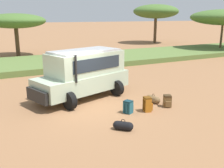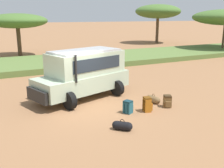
{
  "view_description": "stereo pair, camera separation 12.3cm",
  "coord_description": "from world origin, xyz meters",
  "px_view_note": "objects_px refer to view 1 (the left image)",
  "views": [
    {
      "loc": [
        -4.23,
        -10.61,
        4.09
      ],
      "look_at": [
        1.2,
        -0.1,
        1.0
      ],
      "focal_mm": 42.0,
      "sensor_mm": 36.0,
      "label": 1
    },
    {
      "loc": [
        -4.12,
        -10.67,
        4.09
      ],
      "look_at": [
        1.2,
        -0.1,
        1.0
      ],
      "focal_mm": 42.0,
      "sensor_mm": 36.0,
      "label": 2
    }
  ],
  "objects_px": {
    "safari_vehicle": "(84,73)",
    "acacia_tree_left_mid": "(15,21)",
    "backpack_beside_front_wheel": "(147,104)",
    "duffel_bag_low_black_case": "(153,99)",
    "backpack_cluster_center": "(128,107)",
    "duffel_bag_soft_canvas": "(123,126)",
    "acacia_tree_centre_back": "(156,12)",
    "acacia_tree_right_mid": "(223,17)",
    "backpack_near_rear_wheel": "(167,101)"
  },
  "relations": [
    {
      "from": "backpack_near_rear_wheel",
      "to": "safari_vehicle",
      "type": "bearing_deg",
      "value": 132.37
    },
    {
      "from": "backpack_cluster_center",
      "to": "acacia_tree_right_mid",
      "type": "relative_size",
      "value": 0.08
    },
    {
      "from": "safari_vehicle",
      "to": "duffel_bag_soft_canvas",
      "type": "relative_size",
      "value": 8.47
    },
    {
      "from": "backpack_beside_front_wheel",
      "to": "duffel_bag_low_black_case",
      "type": "bearing_deg",
      "value": 42.59
    },
    {
      "from": "backpack_beside_front_wheel",
      "to": "duffel_bag_soft_canvas",
      "type": "bearing_deg",
      "value": -147.92
    },
    {
      "from": "safari_vehicle",
      "to": "acacia_tree_centre_back",
      "type": "relative_size",
      "value": 0.79
    },
    {
      "from": "backpack_near_rear_wheel",
      "to": "acacia_tree_right_mid",
      "type": "height_order",
      "value": "acacia_tree_right_mid"
    },
    {
      "from": "backpack_beside_front_wheel",
      "to": "acacia_tree_centre_back",
      "type": "relative_size",
      "value": 0.1
    },
    {
      "from": "backpack_cluster_center",
      "to": "acacia_tree_left_mid",
      "type": "xyz_separation_m",
      "value": [
        -1.78,
        19.2,
        3.3
      ]
    },
    {
      "from": "backpack_beside_front_wheel",
      "to": "acacia_tree_centre_back",
      "type": "height_order",
      "value": "acacia_tree_centre_back"
    },
    {
      "from": "backpack_cluster_center",
      "to": "acacia_tree_centre_back",
      "type": "xyz_separation_m",
      "value": [
        19.14,
        24.14,
        4.43
      ]
    },
    {
      "from": "backpack_beside_front_wheel",
      "to": "backpack_near_rear_wheel",
      "type": "height_order",
      "value": "backpack_beside_front_wheel"
    },
    {
      "from": "backpack_cluster_center",
      "to": "acacia_tree_right_mid",
      "type": "xyz_separation_m",
      "value": [
        19.99,
        12.43,
        3.64
      ]
    },
    {
      "from": "safari_vehicle",
      "to": "acacia_tree_right_mid",
      "type": "relative_size",
      "value": 0.73
    },
    {
      "from": "safari_vehicle",
      "to": "duffel_bag_low_black_case",
      "type": "relative_size",
      "value": 6.57
    },
    {
      "from": "duffel_bag_low_black_case",
      "to": "acacia_tree_centre_back",
      "type": "xyz_separation_m",
      "value": [
        17.33,
        23.46,
        4.53
      ]
    },
    {
      "from": "safari_vehicle",
      "to": "duffel_bag_low_black_case",
      "type": "xyz_separation_m",
      "value": [
        2.66,
        -2.33,
        -1.13
      ]
    },
    {
      "from": "duffel_bag_low_black_case",
      "to": "acacia_tree_right_mid",
      "type": "relative_size",
      "value": 0.11
    },
    {
      "from": "duffel_bag_soft_canvas",
      "to": "acacia_tree_centre_back",
      "type": "height_order",
      "value": "acacia_tree_centre_back"
    },
    {
      "from": "backpack_cluster_center",
      "to": "acacia_tree_right_mid",
      "type": "distance_m",
      "value": 23.82
    },
    {
      "from": "duffel_bag_soft_canvas",
      "to": "acacia_tree_centre_back",
      "type": "distance_m",
      "value": 32.88
    },
    {
      "from": "backpack_cluster_center",
      "to": "backpack_near_rear_wheel",
      "type": "bearing_deg",
      "value": -3.92
    },
    {
      "from": "acacia_tree_left_mid",
      "to": "acacia_tree_centre_back",
      "type": "height_order",
      "value": "acacia_tree_centre_back"
    },
    {
      "from": "backpack_beside_front_wheel",
      "to": "acacia_tree_right_mid",
      "type": "height_order",
      "value": "acacia_tree_right_mid"
    },
    {
      "from": "acacia_tree_centre_back",
      "to": "safari_vehicle",
      "type": "bearing_deg",
      "value": -133.41
    },
    {
      "from": "backpack_near_rear_wheel",
      "to": "acacia_tree_left_mid",
      "type": "xyz_separation_m",
      "value": [
        -3.79,
        19.34,
        3.3
      ]
    },
    {
      "from": "backpack_cluster_center",
      "to": "duffel_bag_low_black_case",
      "type": "bearing_deg",
      "value": 20.36
    },
    {
      "from": "backpack_cluster_center",
      "to": "acacia_tree_centre_back",
      "type": "relative_size",
      "value": 0.08
    },
    {
      "from": "duffel_bag_low_black_case",
      "to": "backpack_beside_front_wheel",
      "type": "bearing_deg",
      "value": -137.41
    },
    {
      "from": "acacia_tree_centre_back",
      "to": "acacia_tree_left_mid",
      "type": "bearing_deg",
      "value": -166.72
    },
    {
      "from": "duffel_bag_soft_canvas",
      "to": "acacia_tree_left_mid",
      "type": "height_order",
      "value": "acacia_tree_left_mid"
    },
    {
      "from": "acacia_tree_centre_back",
      "to": "acacia_tree_right_mid",
      "type": "relative_size",
      "value": 0.93
    },
    {
      "from": "duffel_bag_soft_canvas",
      "to": "acacia_tree_left_mid",
      "type": "distance_m",
      "value": 20.9
    },
    {
      "from": "acacia_tree_centre_back",
      "to": "acacia_tree_right_mid",
      "type": "xyz_separation_m",
      "value": [
        0.86,
        -11.71,
        -0.78
      ]
    },
    {
      "from": "safari_vehicle",
      "to": "backpack_cluster_center",
      "type": "xyz_separation_m",
      "value": [
        0.85,
        -3.0,
        -1.02
      ]
    },
    {
      "from": "duffel_bag_soft_canvas",
      "to": "acacia_tree_right_mid",
      "type": "distance_m",
      "value": 25.48
    },
    {
      "from": "backpack_cluster_center",
      "to": "acacia_tree_left_mid",
      "type": "bearing_deg",
      "value": 95.29
    },
    {
      "from": "duffel_bag_low_black_case",
      "to": "acacia_tree_right_mid",
      "type": "bearing_deg",
      "value": 32.89
    },
    {
      "from": "safari_vehicle",
      "to": "acacia_tree_left_mid",
      "type": "height_order",
      "value": "acacia_tree_left_mid"
    },
    {
      "from": "acacia_tree_left_mid",
      "to": "acacia_tree_right_mid",
      "type": "bearing_deg",
      "value": -17.28
    },
    {
      "from": "backpack_cluster_center",
      "to": "duffel_bag_soft_canvas",
      "type": "relative_size",
      "value": 0.87
    },
    {
      "from": "acacia_tree_left_mid",
      "to": "acacia_tree_right_mid",
      "type": "relative_size",
      "value": 0.81
    },
    {
      "from": "backpack_cluster_center",
      "to": "duffel_bag_low_black_case",
      "type": "height_order",
      "value": "backpack_cluster_center"
    },
    {
      "from": "safari_vehicle",
      "to": "acacia_tree_centre_back",
      "type": "height_order",
      "value": "acacia_tree_centre_back"
    },
    {
      "from": "safari_vehicle",
      "to": "backpack_near_rear_wheel",
      "type": "distance_m",
      "value": 4.38
    },
    {
      "from": "acacia_tree_centre_back",
      "to": "duffel_bag_soft_canvas",
      "type": "bearing_deg",
      "value": -128.33
    },
    {
      "from": "backpack_beside_front_wheel",
      "to": "acacia_tree_left_mid",
      "type": "height_order",
      "value": "acacia_tree_left_mid"
    },
    {
      "from": "backpack_beside_front_wheel",
      "to": "backpack_near_rear_wheel",
      "type": "distance_m",
      "value": 1.17
    },
    {
      "from": "backpack_beside_front_wheel",
      "to": "acacia_tree_right_mid",
      "type": "relative_size",
      "value": 0.09
    },
    {
      "from": "safari_vehicle",
      "to": "backpack_near_rear_wheel",
      "type": "xyz_separation_m",
      "value": [
        2.87,
        -3.14,
        -1.02
      ]
    }
  ]
}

